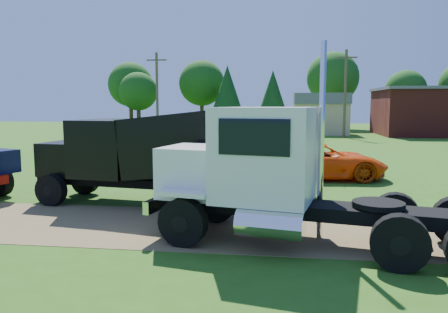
# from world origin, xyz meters

# --- Properties ---
(ground) EXTENTS (140.00, 140.00, 0.00)m
(ground) POSITION_xyz_m (0.00, 0.00, 0.00)
(ground) COLOR #2C5612
(ground) RESTS_ON ground
(dirt_track) EXTENTS (120.00, 4.20, 0.01)m
(dirt_track) POSITION_xyz_m (0.00, 0.00, 0.01)
(dirt_track) COLOR brown
(dirt_track) RESTS_ON ground
(white_semi_tractor) EXTENTS (8.46, 4.21, 4.99)m
(white_semi_tractor) POSITION_xyz_m (-0.69, -0.90, 1.70)
(white_semi_tractor) COLOR black
(white_semi_tractor) RESTS_ON ground
(black_dump_truck) EXTENTS (7.90, 3.31, 3.36)m
(black_dump_truck) POSITION_xyz_m (-4.81, 2.54, 1.85)
(black_dump_truck) COLOR black
(black_dump_truck) RESTS_ON ground
(orange_pickup) EXTENTS (6.29, 3.39, 1.68)m
(orange_pickup) POSITION_xyz_m (1.33, 8.74, 0.84)
(orange_pickup) COLOR #E74C0A
(orange_pickup) RESTS_ON ground
(spectator_b) EXTENTS (1.22, 1.15, 2.00)m
(spectator_b) POSITION_xyz_m (0.28, 5.44, 1.00)
(spectator_b) COLOR #999999
(spectator_b) RESTS_ON ground
(tan_shed) EXTENTS (6.20, 5.40, 4.70)m
(tan_shed) POSITION_xyz_m (4.00, 40.00, 2.42)
(tan_shed) COLOR tan
(tan_shed) RESTS_ON ground
(utility_poles) EXTENTS (42.20, 0.28, 9.00)m
(utility_poles) POSITION_xyz_m (6.00, 35.00, 4.71)
(utility_poles) COLOR brown
(utility_poles) RESTS_ON ground
(tree_row) EXTENTS (54.98, 10.88, 10.76)m
(tree_row) POSITION_xyz_m (1.57, 50.28, 6.17)
(tree_row) COLOR #372916
(tree_row) RESTS_ON ground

